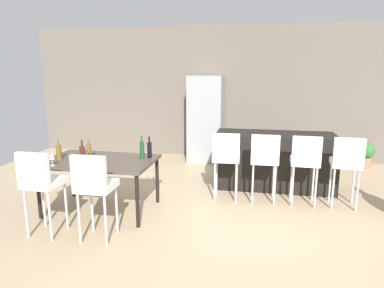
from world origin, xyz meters
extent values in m
plane|color=tan|center=(0.00, 0.00, 0.00)|extent=(10.00, 10.00, 0.00)
cube|color=#665B51|center=(0.00, 3.13, 1.45)|extent=(10.00, 0.12, 2.90)
cube|color=black|center=(0.50, 1.16, 0.46)|extent=(1.95, 0.76, 0.92)
cube|color=white|center=(-0.24, 0.46, 0.65)|extent=(0.41, 0.41, 0.08)
cube|color=white|center=(-0.23, 0.29, 0.87)|extent=(0.40, 0.07, 0.36)
cylinder|color=#B2B2B7|center=(-0.40, 0.61, 0.30)|extent=(0.03, 0.03, 0.61)
cylinder|color=#B2B2B7|center=(-0.08, 0.62, 0.30)|extent=(0.03, 0.03, 0.61)
cylinder|color=#B2B2B7|center=(-0.39, 0.29, 0.30)|extent=(0.03, 0.03, 0.61)
cylinder|color=#B2B2B7|center=(-0.07, 0.30, 0.30)|extent=(0.03, 0.03, 0.61)
cube|color=white|center=(0.33, 0.46, 0.65)|extent=(0.41, 0.41, 0.08)
cube|color=white|center=(0.33, 0.29, 0.87)|extent=(0.40, 0.07, 0.36)
cylinder|color=#B2B2B7|center=(0.17, 0.62, 0.30)|extent=(0.03, 0.03, 0.61)
cylinder|color=#B2B2B7|center=(0.49, 0.62, 0.30)|extent=(0.03, 0.03, 0.61)
cylinder|color=#B2B2B7|center=(0.17, 0.30, 0.30)|extent=(0.03, 0.03, 0.61)
cylinder|color=#B2B2B7|center=(0.49, 0.30, 0.30)|extent=(0.03, 0.03, 0.61)
cube|color=white|center=(0.91, 0.46, 0.65)|extent=(0.41, 0.41, 0.08)
cube|color=white|center=(0.90, 0.29, 0.87)|extent=(0.40, 0.07, 0.36)
cylinder|color=#B2B2B7|center=(0.75, 0.62, 0.30)|extent=(0.03, 0.03, 0.61)
cylinder|color=#B2B2B7|center=(1.07, 0.61, 0.30)|extent=(0.03, 0.03, 0.61)
cylinder|color=#B2B2B7|center=(0.74, 0.30, 0.30)|extent=(0.03, 0.03, 0.61)
cylinder|color=#B2B2B7|center=(1.06, 0.29, 0.30)|extent=(0.03, 0.03, 0.61)
cube|color=white|center=(1.47, 0.46, 0.65)|extent=(0.42, 0.42, 0.08)
cube|color=white|center=(1.46, 0.29, 0.87)|extent=(0.40, 0.09, 0.36)
cylinder|color=#B2B2B7|center=(1.32, 0.63, 0.30)|extent=(0.03, 0.03, 0.61)
cylinder|color=#B2B2B7|center=(1.64, 0.61, 0.30)|extent=(0.03, 0.03, 0.61)
cylinder|color=#B2B2B7|center=(1.30, 0.31, 0.30)|extent=(0.03, 0.03, 0.61)
cylinder|color=#B2B2B7|center=(1.62, 0.29, 0.30)|extent=(0.03, 0.03, 0.61)
cube|color=#4C4238|center=(-1.92, -0.35, 0.72)|extent=(1.50, 0.98, 0.04)
cylinder|color=black|center=(-2.60, 0.08, 0.35)|extent=(0.05, 0.05, 0.70)
cylinder|color=black|center=(-1.23, 0.08, 0.35)|extent=(0.05, 0.05, 0.70)
cylinder|color=black|center=(-2.60, -0.78, 0.35)|extent=(0.05, 0.05, 0.70)
cylinder|color=black|center=(-1.23, -0.78, 0.35)|extent=(0.05, 0.05, 0.70)
cube|color=white|center=(-2.25, -1.14, 0.65)|extent=(0.42, 0.42, 0.08)
cube|color=white|center=(-2.26, -1.31, 0.87)|extent=(0.40, 0.08, 0.36)
cylinder|color=#B2B2B7|center=(-2.41, -0.97, 0.30)|extent=(0.03, 0.03, 0.61)
cylinder|color=#B2B2B7|center=(-2.09, -0.99, 0.30)|extent=(0.03, 0.03, 0.61)
cylinder|color=#B2B2B7|center=(-2.42, -1.29, 0.30)|extent=(0.03, 0.03, 0.61)
cylinder|color=#B2B2B7|center=(-2.10, -1.31, 0.30)|extent=(0.03, 0.03, 0.61)
cube|color=white|center=(-1.58, -1.14, 0.65)|extent=(0.40, 0.40, 0.08)
cube|color=white|center=(-1.58, -1.31, 0.87)|extent=(0.40, 0.06, 0.36)
cylinder|color=#B2B2B7|center=(-1.74, -0.98, 0.30)|extent=(0.03, 0.03, 0.61)
cylinder|color=#B2B2B7|center=(-1.42, -0.98, 0.30)|extent=(0.03, 0.03, 0.61)
cylinder|color=#B2B2B7|center=(-1.74, -1.30, 0.30)|extent=(0.03, 0.03, 0.61)
cylinder|color=#B2B2B7|center=(-1.42, -1.30, 0.30)|extent=(0.03, 0.03, 0.61)
cylinder|color=#471E19|center=(-1.98, -0.70, 0.87)|extent=(0.07, 0.07, 0.26)
cylinder|color=#471E19|center=(-1.98, -0.70, 1.04)|extent=(0.02, 0.02, 0.08)
cylinder|color=#194723|center=(-1.36, -0.18, 0.86)|extent=(0.06, 0.06, 0.24)
cylinder|color=#194723|center=(-1.36, -0.18, 1.02)|extent=(0.02, 0.02, 0.08)
cylinder|color=brown|center=(-2.09, -0.31, 0.84)|extent=(0.06, 0.06, 0.21)
cylinder|color=brown|center=(-2.09, -0.31, 0.98)|extent=(0.02, 0.02, 0.07)
cylinder|color=brown|center=(-2.47, -0.45, 0.84)|extent=(0.07, 0.07, 0.20)
cylinder|color=brown|center=(-2.47, -0.45, 0.98)|extent=(0.03, 0.03, 0.07)
cylinder|color=black|center=(-1.27, -0.11, 0.85)|extent=(0.06, 0.06, 0.22)
cylinder|color=black|center=(-1.27, -0.11, 1.00)|extent=(0.02, 0.02, 0.08)
cylinder|color=silver|center=(-1.84, -0.76, 0.74)|extent=(0.06, 0.06, 0.00)
cylinder|color=silver|center=(-1.84, -0.76, 0.78)|extent=(0.01, 0.01, 0.08)
cone|color=silver|center=(-1.84, -0.76, 0.87)|extent=(0.07, 0.07, 0.09)
cylinder|color=silver|center=(-2.38, -0.75, 0.74)|extent=(0.06, 0.06, 0.00)
cylinder|color=silver|center=(-2.38, -0.75, 0.78)|extent=(0.01, 0.01, 0.08)
cone|color=silver|center=(-2.38, -0.75, 0.87)|extent=(0.07, 0.07, 0.09)
cube|color=#939699|center=(-0.91, 2.69, 0.92)|extent=(0.72, 0.68, 1.84)
cylinder|color=#996B4C|center=(2.37, 2.68, 0.11)|extent=(0.24, 0.24, 0.22)
sphere|color=#2D6B33|center=(2.37, 2.68, 0.37)|extent=(0.33, 0.33, 0.33)
camera|label=1|loc=(0.22, -4.63, 1.96)|focal=32.22mm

